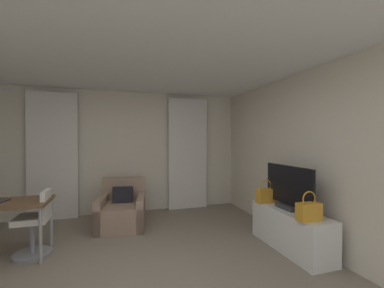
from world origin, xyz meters
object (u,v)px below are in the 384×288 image
object	(u,v)px
desk_chair	(36,226)
handbag_secondary	(309,211)
armchair	(122,211)
handbag_primary	(266,195)
tv_console	(290,229)
tv_flatscreen	(288,189)

from	to	relation	value
desk_chair	handbag_secondary	xyz separation A→B (m)	(3.33, -1.34, 0.30)
desk_chair	handbag_secondary	bearing A→B (deg)	-21.88
handbag_secondary	armchair	bearing A→B (deg)	135.52
armchair	handbag_primary	xyz separation A→B (m)	(2.18, -1.22, 0.41)
desk_chair	tv_console	distance (m)	3.55
tv_console	handbag_secondary	size ratio (longest dim) A/B	3.56
desk_chair	tv_console	size ratio (longest dim) A/B	0.67
tv_console	tv_flatscreen	world-z (taller)	tv_flatscreen
handbag_primary	handbag_secondary	distance (m)	0.92
tv_console	handbag_secondary	world-z (taller)	handbag_secondary
tv_console	handbag_primary	size ratio (longest dim) A/B	3.56
armchair	tv_flatscreen	world-z (taller)	tv_flatscreen
tv_flatscreen	handbag_primary	bearing A→B (deg)	104.03
armchair	handbag_primary	bearing A→B (deg)	-29.15
desk_chair	tv_console	bearing A→B (deg)	-14.21
handbag_primary	tv_console	bearing A→B (deg)	-77.33
tv_flatscreen	handbag_secondary	bearing A→B (deg)	-101.59
desk_chair	handbag_primary	world-z (taller)	handbag_primary
handbag_primary	handbag_secondary	size ratio (longest dim) A/B	1.00
armchair	handbag_secondary	xyz separation A→B (m)	(2.18, -2.14, 0.41)
desk_chair	handbag_primary	distance (m)	3.37
tv_console	tv_flatscreen	xyz separation A→B (m)	(-0.00, 0.05, 0.58)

